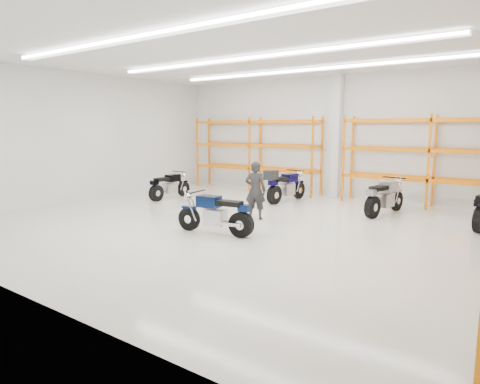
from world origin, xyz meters
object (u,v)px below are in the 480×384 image
Objects in this scene: motorcycle_main at (218,215)px; motorcycle_back_a at (168,187)px; structural_column at (336,137)px; motorcycle_back_b at (284,186)px; motorcycle_back_c at (384,198)px; standing_man at (255,190)px.

motorcycle_back_a is at bearing 147.68° from motorcycle_main.
motorcycle_main is at bearing -89.57° from structural_column.
motorcycle_back_a is 4.19m from motorcycle_back_b.
motorcycle_main is 1.05× the size of motorcycle_back_a.
motorcycle_back_c reaches higher than motorcycle_main.
motorcycle_back_a is at bearing -166.42° from motorcycle_back_c.
structural_column is at bearing -110.10° from standing_man.
motorcycle_back_c is 3.90m from standing_man.
motorcycle_back_b is 2.87m from structural_column.
structural_column reaches higher than motorcycle_back_c.
motorcycle_back_b is at bearing 177.24° from motorcycle_back_c.
motorcycle_main is 7.25m from structural_column.
motorcycle_back_a is (-4.76, 3.01, -0.02)m from motorcycle_main.
motorcycle_main is at bearing -117.61° from motorcycle_back_c.
motorcycle_back_c is (3.53, -0.17, -0.05)m from motorcycle_back_b.
motorcycle_back_c is at bearing 13.58° from motorcycle_back_a.
motorcycle_back_a is at bearing -139.52° from structural_column.
motorcycle_back_a is 7.46m from motorcycle_back_c.
motorcycle_back_b is (-1.04, 4.93, 0.08)m from motorcycle_main.
motorcycle_back_a is at bearing -30.28° from standing_man.
motorcycle_back_b is 3.03m from standing_man.
motorcycle_main is 5.04m from motorcycle_back_b.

